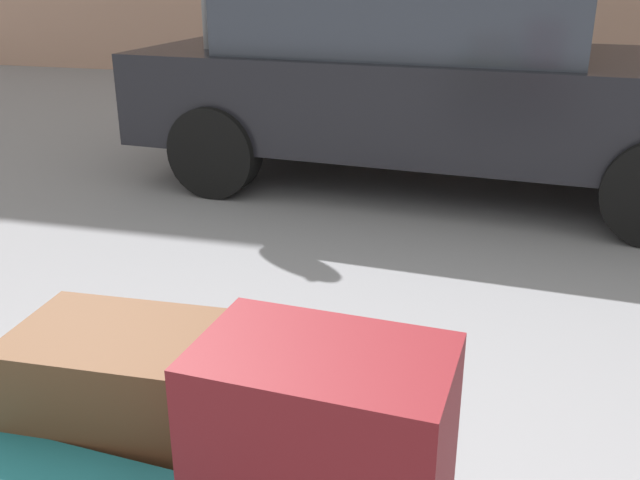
# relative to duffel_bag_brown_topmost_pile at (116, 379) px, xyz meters

# --- Properties ---
(duffel_bag_brown_topmost_pile) EXTENTS (0.40, 0.31, 0.22)m
(duffel_bag_brown_topmost_pile) POSITION_rel_duffel_bag_brown_topmost_pile_xyz_m (0.00, 0.00, 0.00)
(duffel_bag_brown_topmost_pile) COLOR #51331E
(duffel_bag_brown_topmost_pile) RESTS_ON duffel_bag_olive_rear_right
(parked_car) EXTENTS (4.42, 2.17, 1.42)m
(parked_car) POSITION_rel_duffel_bag_brown_topmost_pile_xyz_m (0.19, 4.13, 0.01)
(parked_car) COLOR black
(parked_car) RESTS_ON ground_plane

